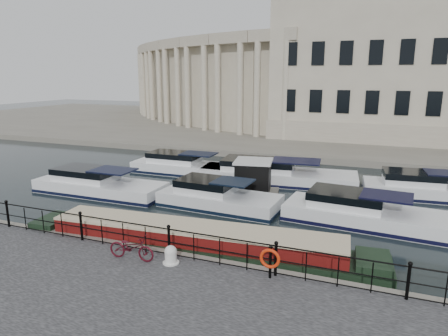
# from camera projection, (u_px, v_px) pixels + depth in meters

# --- Properties ---
(ground_plane) EXTENTS (160.00, 160.00, 0.00)m
(ground_plane) POSITION_uv_depth(u_px,v_px,m) (196.00, 246.00, 16.88)
(ground_plane) COLOR black
(ground_plane) RESTS_ON ground
(far_bank) EXTENTS (120.00, 42.00, 0.55)m
(far_bank) POSITION_uv_depth(u_px,v_px,m) (323.00, 128.00, 52.19)
(far_bank) COLOR #6B665B
(far_bank) RESTS_ON ground_plane
(railing) EXTENTS (24.14, 0.14, 1.22)m
(railing) POSITION_uv_depth(u_px,v_px,m) (169.00, 239.00, 14.57)
(railing) COLOR black
(railing) RESTS_ON near_quay
(civic_building) EXTENTS (53.55, 31.84, 16.85)m
(civic_building) POSITION_uv_depth(u_px,v_px,m) (313.00, 75.00, 47.10)
(civic_building) COLOR #ADA38C
(civic_building) RESTS_ON far_bank
(bicycle) EXTENTS (1.81, 0.70, 0.94)m
(bicycle) POSITION_uv_depth(u_px,v_px,m) (131.00, 247.00, 14.34)
(bicycle) COLOR #440C16
(bicycle) RESTS_ON near_quay
(mooring_bollard) EXTENTS (0.58, 0.58, 0.66)m
(mooring_bollard) POSITION_uv_depth(u_px,v_px,m) (171.00, 255.00, 14.09)
(mooring_bollard) COLOR silver
(mooring_bollard) RESTS_ON near_quay
(life_ring_post) EXTENTS (0.69, 0.19, 1.12)m
(life_ring_post) POSITION_uv_depth(u_px,v_px,m) (270.00, 259.00, 12.91)
(life_ring_post) COLOR black
(life_ring_post) RESTS_ON near_quay
(narrowboat) EXTENTS (15.07, 3.07, 1.55)m
(narrowboat) POSITION_uv_depth(u_px,v_px,m) (194.00, 245.00, 16.08)
(narrowboat) COLOR black
(narrowboat) RESTS_ON ground_plane
(harbour_hut) EXTENTS (3.38, 2.98, 2.18)m
(harbour_hut) POSITION_uv_depth(u_px,v_px,m) (253.00, 179.00, 23.97)
(harbour_hut) COLOR #6B665B
(harbour_hut) RESTS_ON ground_plane
(cabin_cruisers) EXTENTS (26.23, 9.85, 1.99)m
(cabin_cruisers) POSITION_uv_depth(u_px,v_px,m) (252.00, 187.00, 24.46)
(cabin_cruisers) COLOR white
(cabin_cruisers) RESTS_ON ground_plane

